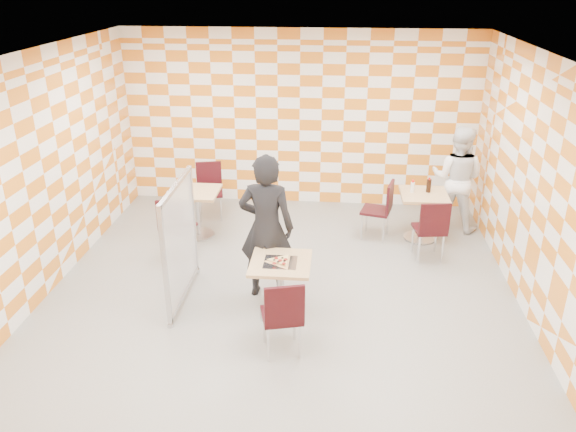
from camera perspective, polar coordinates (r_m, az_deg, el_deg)
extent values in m
plane|color=gray|center=(7.08, -0.96, -9.18)|extent=(7.00, 7.00, 0.00)
plane|color=white|center=(6.00, -1.17, 15.63)|extent=(7.00, 7.00, 0.00)
plane|color=white|center=(9.72, 1.19, 9.76)|extent=(6.00, 0.00, 6.00)
plane|color=white|center=(7.33, -25.09, 2.76)|extent=(0.00, 7.00, 7.00)
plane|color=white|center=(6.77, 25.07, 1.14)|extent=(0.00, 7.00, 7.00)
cube|color=#D7B274|center=(6.52, -0.76, -4.81)|extent=(0.70, 0.70, 0.04)
cylinder|color=#A5A5AA|center=(6.70, -0.75, -7.52)|extent=(0.08, 0.08, 0.70)
cylinder|color=#A5A5AA|center=(6.89, -0.73, -10.04)|extent=(0.50, 0.50, 0.03)
cube|color=#D7B274|center=(8.72, 13.66, 2.09)|extent=(0.70, 0.70, 0.04)
cylinder|color=#A5A5AA|center=(8.85, 13.44, -0.07)|extent=(0.08, 0.08, 0.70)
cylinder|color=#A5A5AA|center=(9.00, 13.23, -2.14)|extent=(0.50, 0.50, 0.03)
cube|color=#D7B274|center=(8.70, -9.37, 2.41)|extent=(0.70, 0.70, 0.04)
cylinder|color=#A5A5AA|center=(8.83, -9.21, 0.23)|extent=(0.08, 0.08, 0.70)
cylinder|color=#A5A5AA|center=(8.98, -9.07, -1.84)|extent=(0.50, 0.50, 0.03)
cube|color=black|center=(6.10, -0.65, -10.08)|extent=(0.51, 0.51, 0.04)
cube|color=black|center=(5.80, -0.35, -9.11)|extent=(0.42, 0.14, 0.45)
cylinder|color=silver|center=(6.40, 0.66, -10.85)|extent=(0.03, 0.03, 0.43)
cylinder|color=silver|center=(6.36, -2.42, -11.13)|extent=(0.03, 0.03, 0.43)
cylinder|color=silver|center=(6.12, 1.22, -12.63)|extent=(0.03, 0.03, 0.43)
cylinder|color=silver|center=(6.08, -2.01, -12.94)|extent=(0.03, 0.03, 0.43)
cube|color=black|center=(8.26, 14.14, -1.31)|extent=(0.47, 0.47, 0.04)
cube|color=black|center=(7.98, 14.71, -0.29)|extent=(0.42, 0.10, 0.45)
cylinder|color=silver|center=(8.55, 14.76, -2.23)|extent=(0.03, 0.03, 0.43)
cylinder|color=silver|center=(8.46, 12.56, -2.30)|extent=(0.03, 0.03, 0.43)
cylinder|color=silver|center=(8.26, 15.43, -3.26)|extent=(0.03, 0.03, 0.43)
cylinder|color=silver|center=(8.17, 13.16, -3.34)|extent=(0.03, 0.03, 0.43)
cube|color=black|center=(8.73, 8.91, 0.55)|extent=(0.51, 0.51, 0.04)
cube|color=black|center=(8.61, 10.32, 1.90)|extent=(0.14, 0.42, 0.45)
cylinder|color=silver|center=(9.01, 7.98, -0.28)|extent=(0.03, 0.03, 0.43)
cylinder|color=silver|center=(8.70, 7.50, -1.14)|extent=(0.03, 0.03, 0.43)
cylinder|color=silver|center=(8.95, 10.10, -0.58)|extent=(0.03, 0.03, 0.43)
cylinder|color=silver|center=(8.65, 9.70, -1.45)|extent=(0.03, 0.03, 0.43)
cube|color=black|center=(8.21, -11.06, -1.17)|extent=(0.50, 0.50, 0.04)
cube|color=black|center=(7.95, -11.86, -0.11)|extent=(0.42, 0.13, 0.45)
cylinder|color=silver|center=(8.37, -9.38, -2.31)|extent=(0.03, 0.03, 0.43)
cylinder|color=silver|center=(8.52, -11.44, -2.00)|extent=(0.03, 0.03, 0.43)
cylinder|color=silver|center=(8.10, -10.41, -3.31)|extent=(0.03, 0.03, 0.43)
cylinder|color=silver|center=(8.25, -12.52, -2.97)|extent=(0.03, 0.03, 0.43)
cube|color=black|center=(9.41, -7.95, 2.35)|extent=(0.50, 0.50, 0.04)
cube|color=black|center=(9.52, -8.03, 4.19)|extent=(0.42, 0.13, 0.45)
cylinder|color=silver|center=(9.35, -8.90, 0.58)|extent=(0.03, 0.03, 0.43)
cylinder|color=silver|center=(9.34, -6.82, 0.69)|extent=(0.03, 0.03, 0.43)
cylinder|color=silver|center=(9.66, -8.88, 1.37)|extent=(0.03, 0.03, 0.43)
cylinder|color=silver|center=(9.66, -6.86, 1.47)|extent=(0.03, 0.03, 0.43)
cube|color=white|center=(7.00, -10.90, -2.54)|extent=(0.02, 1.30, 1.40)
cube|color=#B2B2B7|center=(6.71, -11.37, 2.98)|extent=(0.05, 1.30, 0.05)
cube|color=#B2B2B7|center=(7.34, -10.47, -7.58)|extent=(0.05, 1.30, 0.05)
cube|color=#B2B2B7|center=(6.45, -12.41, -5.07)|extent=(0.05, 0.05, 1.50)
cylinder|color=#B2B2B7|center=(6.85, -11.84, -10.77)|extent=(0.08, 0.08, 0.05)
cube|color=#B2B2B7|center=(7.56, -9.61, -0.37)|extent=(0.05, 0.05, 1.50)
cylinder|color=#B2B2B7|center=(7.91, -9.23, -5.50)|extent=(0.08, 0.08, 0.05)
imported|color=black|center=(6.89, -2.21, -1.20)|extent=(0.72, 0.50, 1.88)
imported|color=white|center=(9.23, 16.77, 3.69)|extent=(1.00, 0.90, 1.68)
cube|color=silver|center=(6.49, -0.78, -4.72)|extent=(0.38, 0.34, 0.01)
cone|color=tan|center=(6.49, -0.78, -4.62)|extent=(0.40, 0.40, 0.02)
cone|color=#F2D88C|center=(6.50, -0.76, -4.42)|extent=(0.33, 0.33, 0.01)
cylinder|color=maroon|center=(6.39, -1.41, -4.83)|extent=(0.04, 0.04, 0.01)
cylinder|color=maroon|center=(6.39, -0.42, -4.84)|extent=(0.04, 0.04, 0.01)
cylinder|color=maroon|center=(6.46, -0.80, -4.52)|extent=(0.04, 0.04, 0.01)
cylinder|color=maroon|center=(6.51, -1.20, -4.29)|extent=(0.04, 0.04, 0.01)
cylinder|color=maroon|center=(6.48, -0.24, -4.42)|extent=(0.04, 0.04, 0.01)
torus|color=black|center=(6.44, -0.37, -4.57)|extent=(0.03, 0.03, 0.01)
torus|color=black|center=(6.42, -1.02, -4.67)|extent=(0.03, 0.03, 0.01)
torus|color=black|center=(6.51, -0.57, -4.27)|extent=(0.03, 0.03, 0.01)
torus|color=black|center=(6.46, -1.42, -4.48)|extent=(0.03, 0.03, 0.01)
cylinder|color=white|center=(8.70, 12.54, 2.87)|extent=(0.06, 0.06, 0.16)
cylinder|color=red|center=(8.67, 12.60, 3.48)|extent=(0.04, 0.04, 0.04)
cylinder|color=black|center=(8.76, 14.10, 2.99)|extent=(0.07, 0.07, 0.20)
cylinder|color=red|center=(8.72, 14.18, 3.69)|extent=(0.03, 0.03, 0.03)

